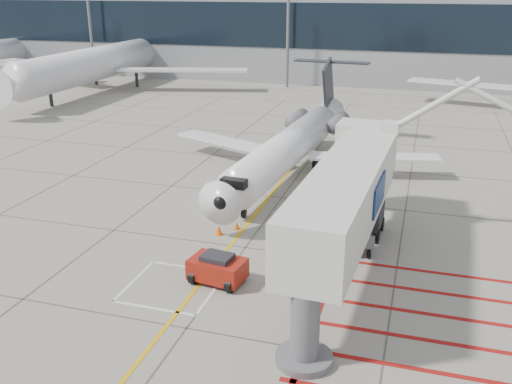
% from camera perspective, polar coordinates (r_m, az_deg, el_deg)
% --- Properties ---
extents(ground_plane, '(260.00, 260.00, 0.00)m').
position_cam_1_polar(ground_plane, '(27.57, -3.64, -9.03)').
color(ground_plane, gray).
rests_on(ground_plane, ground).
extents(regional_jet, '(23.89, 29.11, 7.20)m').
position_cam_1_polar(regional_jet, '(39.33, 2.34, 5.67)').
color(regional_jet, white).
rests_on(regional_jet, ground_plane).
extents(jet_bridge, '(9.89, 19.30, 7.55)m').
position_cam_1_polar(jet_bridge, '(26.23, 8.73, -1.68)').
color(jet_bridge, silver).
rests_on(jet_bridge, ground_plane).
extents(pushback_tug, '(2.79, 1.97, 1.51)m').
position_cam_1_polar(pushback_tug, '(27.29, -3.87, -7.56)').
color(pushback_tug, maroon).
rests_on(pushback_tug, ground_plane).
extents(baggage_cart, '(2.48, 1.97, 1.36)m').
position_cam_1_polar(baggage_cart, '(30.34, 9.49, -4.98)').
color(baggage_cart, '#5A595E').
rests_on(baggage_cart, ground_plane).
extents(ground_power_unit, '(2.34, 1.63, 1.69)m').
position_cam_1_polar(ground_power_unit, '(31.73, 5.77, -3.31)').
color(ground_power_unit, white).
rests_on(ground_power_unit, ground_plane).
extents(cone_nose, '(0.33, 0.33, 0.46)m').
position_cam_1_polar(cone_nose, '(33.07, -1.94, -3.37)').
color(cone_nose, '#DA520B').
rests_on(cone_nose, ground_plane).
extents(cone_side, '(0.41, 0.41, 0.57)m').
position_cam_1_polar(cone_side, '(32.38, -3.74, -3.82)').
color(cone_side, '#F95B0D').
rests_on(cone_side, ground_plane).
extents(terminal_building, '(180.00, 28.00, 14.00)m').
position_cam_1_polar(terminal_building, '(92.73, 18.24, 15.22)').
color(terminal_building, gray).
rests_on(terminal_building, ground_plane).
extents(terminal_glass_band, '(180.00, 0.10, 6.00)m').
position_cam_1_polar(terminal_glass_band, '(78.65, 18.41, 15.22)').
color(terminal_glass_band, black).
rests_on(terminal_glass_band, ground_plane).
extents(bg_aircraft_b, '(38.07, 42.30, 12.69)m').
position_cam_1_polar(bg_aircraft_b, '(80.41, -14.90, 14.46)').
color(bg_aircraft_b, silver).
rests_on(bg_aircraft_b, ground_plane).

